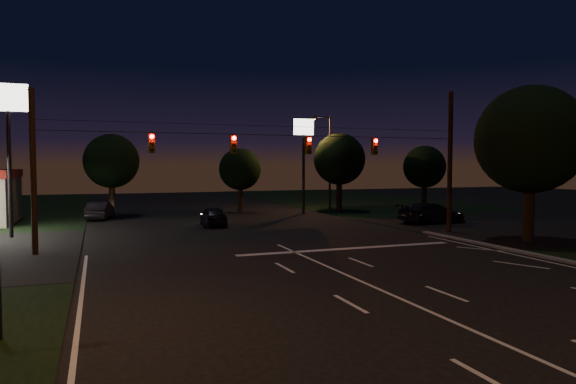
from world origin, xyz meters
name	(u,v)px	position (x,y,z in m)	size (l,w,h in m)	color
ground	(438,315)	(0.00, 0.00, 0.00)	(140.00, 140.00, 0.00)	black
cross_street_right	(532,226)	(20.00, 16.00, 0.00)	(20.00, 16.00, 0.02)	black
stop_bar	(348,249)	(3.00, 11.50, 0.01)	(12.00, 0.50, 0.01)	silver
utility_pole_right	(449,232)	(12.00, 15.00, 0.00)	(0.30, 0.30, 9.00)	black
utility_pole_left	(35,255)	(-12.00, 15.00, 0.00)	(0.28, 0.28, 8.00)	black
signal_span	(272,144)	(0.00, 14.96, 5.50)	(24.00, 0.40, 1.56)	black
pole_sign_left_near	(8,120)	(-14.00, 22.00, 6.98)	(2.20, 0.30, 9.10)	black
pole_sign_right	(304,143)	(8.00, 30.00, 6.24)	(1.80, 0.30, 8.40)	black
street_light_left	(4,127)	(-11.24, 2.00, 5.24)	(2.20, 0.35, 9.00)	black
street_light_right_far	(327,155)	(11.24, 32.00, 5.24)	(2.20, 0.35, 9.00)	black
tree_right_near	(528,141)	(13.53, 10.17, 5.68)	(6.00, 6.00, 8.76)	black
tree_far_b	(112,162)	(-7.98, 34.13, 4.61)	(4.60, 4.60, 6.98)	black
tree_far_c	(240,170)	(3.02, 33.10, 3.90)	(3.80, 3.80, 5.86)	black
tree_far_d	(339,160)	(12.02, 31.13, 4.83)	(4.80, 4.80, 7.30)	black
tree_far_e	(424,167)	(20.02, 29.11, 4.11)	(4.00, 4.00, 6.18)	black
car_oncoming_a	(214,216)	(-1.45, 23.74, 0.70)	(1.66, 4.12, 1.40)	black
car_oncoming_b	(100,210)	(-9.00, 31.41, 0.71)	(1.51, 4.32, 1.42)	black
car_cross	(432,213)	(14.02, 19.60, 0.77)	(2.15, 5.29, 1.53)	black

